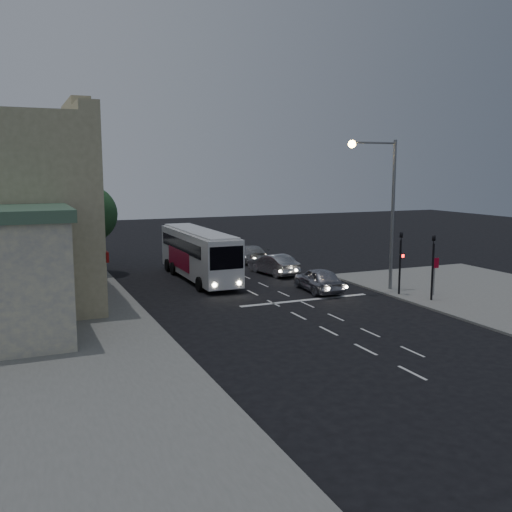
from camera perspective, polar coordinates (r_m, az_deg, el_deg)
name	(u,v)px	position (r m, az deg, el deg)	size (l,w,h in m)	color
ground	(290,311)	(30.08, 3.38, -5.56)	(120.00, 120.00, 0.00)	black
sidewalk_far	(19,301)	(34.83, -22.58, -4.16)	(12.00, 50.00, 0.12)	slate
road_markings	(284,297)	(33.52, 2.81, -4.07)	(8.00, 30.55, 0.01)	silver
tour_bus	(199,253)	(38.67, -5.77, 0.32)	(2.60, 10.99, 3.37)	white
car_suv	(318,279)	(34.98, 6.26, -2.35)	(1.75, 4.35, 1.48)	#9495A0
car_sedan_a	(274,264)	(40.43, 1.76, -0.84)	(1.55, 4.45, 1.47)	#A1A1A4
car_sedan_b	(250,254)	(45.90, -0.62, 0.23)	(1.91, 4.70, 1.37)	#A0A0A0
car_sedan_c	(227,246)	(50.78, -2.89, 1.03)	(2.29, 4.96, 1.38)	#9C9CA5
traffic_signal_main	(401,255)	(34.26, 14.26, 0.05)	(0.25, 0.35, 4.10)	black
traffic_signal_side	(433,260)	(33.18, 17.29, -0.34)	(0.18, 0.15, 4.10)	black
regulatory_sign	(435,270)	(34.68, 17.46, -1.36)	(0.45, 0.12, 2.20)	slate
streetlight	(384,197)	(34.93, 12.70, 5.73)	(3.32, 0.44, 9.00)	slate
low_building_north	(7,224)	(46.23, -23.67, 2.95)	(9.40, 9.40, 6.50)	gray
street_tree	(88,211)	(41.47, -16.45, 4.29)	(4.00, 4.00, 6.20)	black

